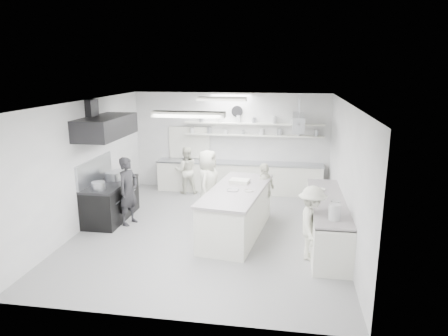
# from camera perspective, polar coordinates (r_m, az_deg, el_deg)

# --- Properties ---
(floor) EXTENTS (6.00, 7.00, 0.02)m
(floor) POSITION_cam_1_polar(r_m,az_deg,el_deg) (9.71, -2.04, -8.84)
(floor) COLOR #969696
(floor) RESTS_ON ground
(ceiling) EXTENTS (6.00, 7.00, 0.02)m
(ceiling) POSITION_cam_1_polar(r_m,az_deg,el_deg) (8.99, -2.21, 9.21)
(ceiling) COLOR silver
(ceiling) RESTS_ON wall_back
(wall_back) EXTENTS (6.00, 0.04, 3.00)m
(wall_back) POSITION_cam_1_polar(r_m,az_deg,el_deg) (12.61, 0.94, 3.66)
(wall_back) COLOR silver
(wall_back) RESTS_ON floor
(wall_front) EXTENTS (6.00, 0.04, 3.00)m
(wall_front) POSITION_cam_1_polar(r_m,az_deg,el_deg) (6.00, -8.62, -8.23)
(wall_front) COLOR silver
(wall_front) RESTS_ON floor
(wall_left) EXTENTS (0.04, 7.00, 3.00)m
(wall_left) POSITION_cam_1_polar(r_m,az_deg,el_deg) (10.23, -18.84, 0.48)
(wall_left) COLOR silver
(wall_left) RESTS_ON floor
(wall_right) EXTENTS (0.04, 7.00, 3.00)m
(wall_right) POSITION_cam_1_polar(r_m,az_deg,el_deg) (9.16, 16.63, -0.88)
(wall_right) COLOR silver
(wall_right) RESTS_ON floor
(stove) EXTENTS (0.80, 1.80, 0.90)m
(stove) POSITION_cam_1_polar(r_m,az_deg,el_deg) (10.68, -15.51, -4.58)
(stove) COLOR black
(stove) RESTS_ON floor
(exhaust_hood) EXTENTS (0.85, 2.00, 0.50)m
(exhaust_hood) POSITION_cam_1_polar(r_m,az_deg,el_deg) (10.26, -16.20, 5.54)
(exhaust_hood) COLOR black
(exhaust_hood) RESTS_ON wall_left
(back_counter) EXTENTS (5.00, 0.60, 0.92)m
(back_counter) POSITION_cam_1_polar(r_m,az_deg,el_deg) (12.51, 2.09, -1.31)
(back_counter) COLOR white
(back_counter) RESTS_ON floor
(shelf_lower) EXTENTS (4.20, 0.26, 0.04)m
(shelf_lower) POSITION_cam_1_polar(r_m,az_deg,el_deg) (12.36, 4.08, 4.59)
(shelf_lower) COLOR white
(shelf_lower) RESTS_ON wall_back
(shelf_upper) EXTENTS (4.20, 0.26, 0.04)m
(shelf_upper) POSITION_cam_1_polar(r_m,az_deg,el_deg) (12.31, 4.11, 6.20)
(shelf_upper) COLOR white
(shelf_upper) RESTS_ON wall_back
(pass_through_window) EXTENTS (1.30, 0.04, 1.00)m
(pass_through_window) POSITION_cam_1_polar(r_m,az_deg,el_deg) (12.85, -4.84, 3.57)
(pass_through_window) COLOR black
(pass_through_window) RESTS_ON wall_back
(wall_clock) EXTENTS (0.32, 0.05, 0.32)m
(wall_clock) POSITION_cam_1_polar(r_m,az_deg,el_deg) (12.41, 1.85, 7.92)
(wall_clock) COLOR white
(wall_clock) RESTS_ON wall_back
(right_counter) EXTENTS (0.74, 3.30, 0.94)m
(right_counter) POSITION_cam_1_polar(r_m,az_deg,el_deg) (9.24, 14.18, -7.30)
(right_counter) COLOR white
(right_counter) RESTS_ON floor
(pot_rack) EXTENTS (0.30, 1.60, 0.40)m
(pot_rack) POSITION_cam_1_polar(r_m,az_deg,el_deg) (11.28, 10.32, 6.33)
(pot_rack) COLOR #ABAFB5
(pot_rack) RESTS_ON ceiling
(light_fixture_front) EXTENTS (1.30, 0.25, 0.10)m
(light_fixture_front) POSITION_cam_1_polar(r_m,az_deg,el_deg) (7.25, -4.98, 7.47)
(light_fixture_front) COLOR white
(light_fixture_front) RESTS_ON ceiling
(light_fixture_rear) EXTENTS (1.30, 0.25, 0.10)m
(light_fixture_rear) POSITION_cam_1_polar(r_m,az_deg,el_deg) (10.76, -0.33, 9.62)
(light_fixture_rear) COLOR white
(light_fixture_rear) RESTS_ON ceiling
(prep_island) EXTENTS (1.41, 2.91, 1.03)m
(prep_island) POSITION_cam_1_polar(r_m,az_deg,el_deg) (9.39, 1.79, -6.21)
(prep_island) COLOR white
(prep_island) RESTS_ON floor
(stove_pot) EXTENTS (0.41, 0.41, 0.25)m
(stove_pot) POSITION_cam_1_polar(r_m,az_deg,el_deg) (10.71, -15.22, -1.23)
(stove_pot) COLOR #ABAFB5
(stove_pot) RESTS_ON stove
(cook_stove) EXTENTS (0.56, 0.70, 1.67)m
(cook_stove) POSITION_cam_1_polar(r_m,az_deg,el_deg) (10.14, -13.20, -3.15)
(cook_stove) COLOR #262629
(cook_stove) RESTS_ON floor
(cook_back) EXTENTS (0.81, 0.70, 1.43)m
(cook_back) POSITION_cam_1_polar(r_m,az_deg,el_deg) (12.37, -5.31, -0.33)
(cook_back) COLOR white
(cook_back) RESTS_ON floor
(cook_island_left) EXTENTS (0.64, 0.91, 1.75)m
(cook_island_left) POSITION_cam_1_polar(r_m,az_deg,el_deg) (10.34, -2.29, -2.23)
(cook_island_left) COLOR white
(cook_island_left) RESTS_ON floor
(cook_island_right) EXTENTS (0.70, 0.92, 1.45)m
(cook_island_right) POSITION_cam_1_polar(r_m,az_deg,el_deg) (10.27, 5.65, -3.25)
(cook_island_right) COLOR white
(cook_island_right) RESTS_ON floor
(cook_right) EXTENTS (0.63, 1.01, 1.51)m
(cook_right) POSITION_cam_1_polar(r_m,az_deg,el_deg) (8.31, 12.14, -7.53)
(cook_right) COLOR white
(cook_right) RESTS_ON floor
(bowl_island_a) EXTENTS (0.28, 0.28, 0.07)m
(bowl_island_a) POSITION_cam_1_polar(r_m,az_deg,el_deg) (9.10, 1.25, -3.23)
(bowl_island_a) COLOR #ABAFB5
(bowl_island_a) RESTS_ON prep_island
(bowl_island_b) EXTENTS (0.23, 0.23, 0.07)m
(bowl_island_b) POSITION_cam_1_polar(r_m,az_deg,el_deg) (9.06, 3.50, -3.33)
(bowl_island_b) COLOR white
(bowl_island_b) RESTS_ON prep_island
(bowl_right) EXTENTS (0.34, 0.34, 0.07)m
(bowl_right) POSITION_cam_1_polar(r_m,az_deg,el_deg) (9.71, 13.14, -3.05)
(bowl_right) COLOR white
(bowl_right) RESTS_ON right_counter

